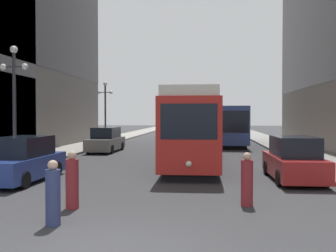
{
  "coord_description": "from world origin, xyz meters",
  "views": [
    {
      "loc": [
        1.89,
        -7.4,
        2.66
      ],
      "look_at": [
        0.35,
        8.2,
        2.25
      ],
      "focal_mm": 41.05,
      "sensor_mm": 36.0,
      "label": 1
    }
  ],
  "objects_px": {
    "parked_car_right_far": "(294,160)",
    "lamp_post_left_near": "(14,88)",
    "parked_car_left_mid": "(106,140)",
    "pedestrian_crossing_far": "(72,182)",
    "streetcar": "(193,126)",
    "pedestrian_crossing_near": "(247,181)",
    "transit_bus": "(229,124)",
    "parked_car_left_near": "(23,161)",
    "pedestrian_on_sidewalk": "(53,195)",
    "lamp_post_left_far": "(105,103)"
  },
  "relations": [
    {
      "from": "parked_car_right_far",
      "to": "pedestrian_crossing_near",
      "type": "distance_m",
      "value": 5.25
    },
    {
      "from": "parked_car_left_mid",
      "to": "lamp_post_left_far",
      "type": "distance_m",
      "value": 7.87
    },
    {
      "from": "parked_car_left_mid",
      "to": "pedestrian_crossing_far",
      "type": "distance_m",
      "value": 17.55
    },
    {
      "from": "parked_car_left_mid",
      "to": "pedestrian_crossing_far",
      "type": "height_order",
      "value": "parked_car_left_mid"
    },
    {
      "from": "lamp_post_left_near",
      "to": "pedestrian_crossing_near",
      "type": "bearing_deg",
      "value": -31.39
    },
    {
      "from": "transit_bus",
      "to": "parked_car_left_near",
      "type": "bearing_deg",
      "value": -114.18
    },
    {
      "from": "streetcar",
      "to": "parked_car_right_far",
      "type": "relative_size",
      "value": 2.72
    },
    {
      "from": "parked_car_left_mid",
      "to": "lamp_post_left_far",
      "type": "xyz_separation_m",
      "value": [
        -1.9,
        7.02,
        3.02
      ]
    },
    {
      "from": "pedestrian_crossing_far",
      "to": "lamp_post_left_far",
      "type": "relative_size",
      "value": 0.29
    },
    {
      "from": "transit_bus",
      "to": "pedestrian_on_sidewalk",
      "type": "height_order",
      "value": "transit_bus"
    },
    {
      "from": "parked_car_left_mid",
      "to": "pedestrian_on_sidewalk",
      "type": "relative_size",
      "value": 3.09
    },
    {
      "from": "pedestrian_on_sidewalk",
      "to": "lamp_post_left_near",
      "type": "bearing_deg",
      "value": 11.61
    },
    {
      "from": "streetcar",
      "to": "parked_car_left_near",
      "type": "height_order",
      "value": "streetcar"
    },
    {
      "from": "streetcar",
      "to": "lamp_post_left_near",
      "type": "distance_m",
      "value": 9.34
    },
    {
      "from": "parked_car_right_far",
      "to": "pedestrian_on_sidewalk",
      "type": "height_order",
      "value": "parked_car_right_far"
    },
    {
      "from": "parked_car_left_mid",
      "to": "parked_car_right_far",
      "type": "bearing_deg",
      "value": -45.73
    },
    {
      "from": "pedestrian_crossing_far",
      "to": "pedestrian_on_sidewalk",
      "type": "bearing_deg",
      "value": 120.99
    },
    {
      "from": "parked_car_right_far",
      "to": "lamp_post_left_near",
      "type": "distance_m",
      "value": 13.37
    },
    {
      "from": "pedestrian_on_sidewalk",
      "to": "lamp_post_left_near",
      "type": "height_order",
      "value": "lamp_post_left_near"
    },
    {
      "from": "pedestrian_crossing_far",
      "to": "lamp_post_left_near",
      "type": "relative_size",
      "value": 0.28
    },
    {
      "from": "parked_car_right_far",
      "to": "pedestrian_on_sidewalk",
      "type": "relative_size",
      "value": 2.9
    },
    {
      "from": "streetcar",
      "to": "pedestrian_crossing_near",
      "type": "bearing_deg",
      "value": -79.21
    },
    {
      "from": "parked_car_right_far",
      "to": "lamp_post_left_near",
      "type": "relative_size",
      "value": 0.78
    },
    {
      "from": "lamp_post_left_near",
      "to": "parked_car_right_far",
      "type": "bearing_deg",
      "value": -7.61
    },
    {
      "from": "streetcar",
      "to": "transit_bus",
      "type": "bearing_deg",
      "value": 78.78
    },
    {
      "from": "transit_bus",
      "to": "pedestrian_on_sidewalk",
      "type": "relative_size",
      "value": 8.03
    },
    {
      "from": "transit_bus",
      "to": "pedestrian_on_sidewalk",
      "type": "xyz_separation_m",
      "value": [
        -5.8,
        -27.3,
        -1.2
      ]
    },
    {
      "from": "parked_car_left_near",
      "to": "pedestrian_on_sidewalk",
      "type": "bearing_deg",
      "value": -56.78
    },
    {
      "from": "pedestrian_on_sidewalk",
      "to": "lamp_post_left_near",
      "type": "distance_m",
      "value": 11.04
    },
    {
      "from": "pedestrian_crossing_near",
      "to": "pedestrian_on_sidewalk",
      "type": "bearing_deg",
      "value": -15.24
    },
    {
      "from": "transit_bus",
      "to": "lamp_post_left_far",
      "type": "height_order",
      "value": "lamp_post_left_far"
    },
    {
      "from": "transit_bus",
      "to": "parked_car_right_far",
      "type": "relative_size",
      "value": 2.77
    },
    {
      "from": "parked_car_left_near",
      "to": "parked_car_left_mid",
      "type": "distance_m",
      "value": 12.97
    },
    {
      "from": "streetcar",
      "to": "pedestrian_on_sidewalk",
      "type": "relative_size",
      "value": 7.89
    },
    {
      "from": "transit_bus",
      "to": "lamp_post_left_near",
      "type": "bearing_deg",
      "value": -122.05
    },
    {
      "from": "pedestrian_crossing_far",
      "to": "lamp_post_left_near",
      "type": "xyz_separation_m",
      "value": [
        -5.47,
        7.23,
        3.23
      ]
    },
    {
      "from": "pedestrian_crossing_far",
      "to": "pedestrian_on_sidewalk",
      "type": "distance_m",
      "value": 1.72
    },
    {
      "from": "transit_bus",
      "to": "pedestrian_crossing_near",
      "type": "distance_m",
      "value": 24.8
    },
    {
      "from": "streetcar",
      "to": "lamp_post_left_far",
      "type": "bearing_deg",
      "value": 121.28
    },
    {
      "from": "transit_bus",
      "to": "pedestrian_crossing_far",
      "type": "relative_size",
      "value": 7.73
    },
    {
      "from": "parked_car_right_far",
      "to": "lamp_post_left_far",
      "type": "height_order",
      "value": "lamp_post_left_far"
    },
    {
      "from": "transit_bus",
      "to": "pedestrian_crossing_near",
      "type": "xyz_separation_m",
      "value": [
        -0.91,
        -24.76,
        -1.21
      ]
    },
    {
      "from": "streetcar",
      "to": "pedestrian_crossing_near",
      "type": "relative_size",
      "value": 7.93
    },
    {
      "from": "streetcar",
      "to": "lamp_post_left_near",
      "type": "relative_size",
      "value": 2.13
    },
    {
      "from": "pedestrian_crossing_near",
      "to": "pedestrian_crossing_far",
      "type": "distance_m",
      "value": 5.09
    },
    {
      "from": "parked_car_right_far",
      "to": "lamp_post_left_near",
      "type": "bearing_deg",
      "value": -8.26
    },
    {
      "from": "transit_bus",
      "to": "parked_car_left_mid",
      "type": "xyz_separation_m",
      "value": [
        -9.5,
        -8.39,
        -1.1
      ]
    },
    {
      "from": "streetcar",
      "to": "pedestrian_crossing_far",
      "type": "distance_m",
      "value": 10.97
    },
    {
      "from": "pedestrian_crossing_far",
      "to": "transit_bus",
      "type": "bearing_deg",
      "value": -76.53
    },
    {
      "from": "pedestrian_on_sidewalk",
      "to": "lamp_post_left_far",
      "type": "distance_m",
      "value": 26.7
    }
  ]
}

